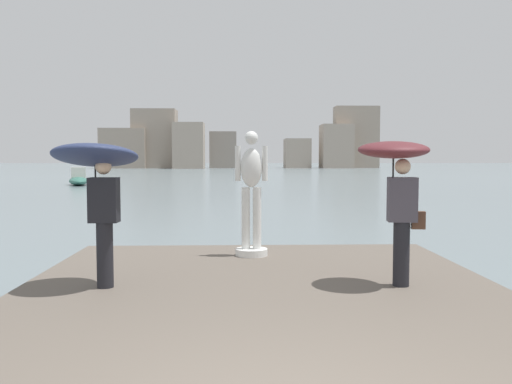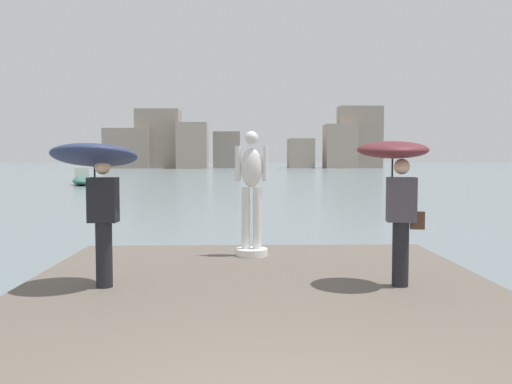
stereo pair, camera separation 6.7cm
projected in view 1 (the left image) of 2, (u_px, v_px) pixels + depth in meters
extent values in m
plane|color=slate|center=(242.00, 185.00, 43.22)|extent=(400.00, 400.00, 0.00)
cube|color=#60564C|center=(268.00, 346.00, 5.56)|extent=(6.58, 10.51, 0.40)
cylinder|color=white|center=(251.00, 252.00, 9.62)|extent=(0.58, 0.58, 0.12)
cylinder|color=white|center=(246.00, 218.00, 9.58)|extent=(0.15, 0.15, 1.10)
cylinder|color=white|center=(257.00, 218.00, 9.59)|extent=(0.15, 0.15, 1.10)
ellipsoid|color=white|center=(251.00, 168.00, 9.53)|extent=(0.38, 0.26, 0.69)
sphere|color=white|center=(251.00, 138.00, 9.49)|extent=(0.24, 0.24, 0.24)
cylinder|color=white|center=(238.00, 163.00, 9.51)|extent=(0.10, 0.10, 0.62)
cylinder|color=white|center=(265.00, 163.00, 9.53)|extent=(0.10, 0.10, 0.62)
cylinder|color=black|center=(105.00, 255.00, 7.22)|extent=(0.22, 0.22, 0.88)
cube|color=black|center=(104.00, 200.00, 7.18)|extent=(0.39, 0.26, 0.60)
sphere|color=beige|center=(103.00, 167.00, 7.15)|extent=(0.21, 0.21, 0.21)
cylinder|color=#262626|center=(95.00, 178.00, 7.20)|extent=(0.02, 0.02, 0.48)
ellipsoid|color=navy|center=(95.00, 155.00, 7.18)|extent=(1.18, 1.21, 0.44)
cylinder|color=black|center=(401.00, 254.00, 7.30)|extent=(0.22, 0.22, 0.88)
cube|color=#47424C|center=(402.00, 200.00, 7.26)|extent=(0.41, 0.29, 0.60)
sphere|color=beige|center=(403.00, 166.00, 7.23)|extent=(0.21, 0.21, 0.21)
cylinder|color=#262626|center=(393.00, 175.00, 7.29)|extent=(0.02, 0.02, 0.56)
ellipsoid|color=#5B2328|center=(393.00, 150.00, 7.27)|extent=(1.07, 1.08, 0.29)
cube|color=#513323|center=(418.00, 220.00, 7.27)|extent=(0.19, 0.12, 0.24)
ellipsoid|color=#336B5B|center=(79.00, 181.00, 42.99)|extent=(2.80, 4.85, 0.66)
cube|color=beige|center=(78.00, 172.00, 43.27)|extent=(1.42, 1.52, 0.82)
cube|color=gray|center=(124.00, 148.00, 116.35)|extent=(9.82, 5.17, 8.57)
cube|color=gray|center=(155.00, 139.00, 118.28)|extent=(9.47, 6.47, 12.79)
cube|color=#A89989|center=(189.00, 146.00, 113.04)|extent=(6.35, 6.37, 9.56)
cube|color=gray|center=(223.00, 150.00, 119.78)|extent=(5.88, 5.05, 8.01)
cube|color=#A89989|center=(297.00, 153.00, 119.43)|extent=(5.55, 6.70, 6.44)
cube|color=#A89989|center=(336.00, 146.00, 118.18)|extent=(6.69, 6.85, 9.51)
cube|color=gray|center=(356.00, 137.00, 120.68)|extent=(9.65, 4.57, 13.68)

